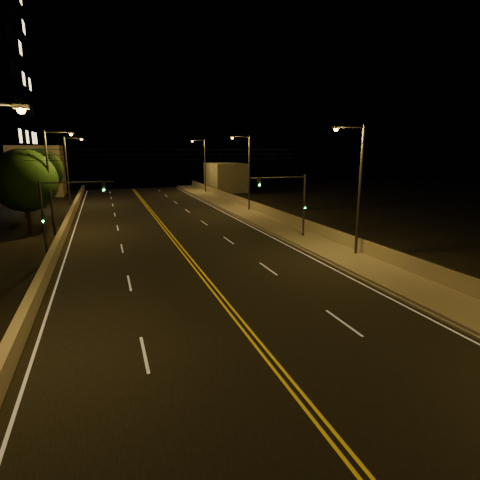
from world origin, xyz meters
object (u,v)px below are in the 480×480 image
object	(u,v)px
streetlight_2	(247,169)
streetlight_1	(357,184)
streetlight_3	(203,163)
streetlight_5	(52,176)
tree_1	(22,177)
traffic_signal_left	(58,209)
tree_2	(40,171)
tree_0	(25,181)
streetlight_6	(69,166)
traffic_signal_right	(293,199)

from	to	relation	value
streetlight_2	streetlight_1	bearing A→B (deg)	-90.00
streetlight_1	streetlight_2	world-z (taller)	same
streetlight_1	streetlight_3	bearing A→B (deg)	90.00
streetlight_5	tree_1	xyz separation A→B (m)	(-4.27, 10.91, -0.68)
traffic_signal_left	tree_2	size ratio (longest dim) A/B	0.72
streetlight_1	tree_0	size ratio (longest dim) A/B	1.20
streetlight_1	streetlight_6	bearing A→B (deg)	120.12
traffic_signal_right	streetlight_5	bearing A→B (deg)	155.53
streetlight_2	streetlight_6	distance (m)	25.56
streetlight_3	streetlight_5	bearing A→B (deg)	-125.41
streetlight_2	tree_0	xyz separation A→B (m)	(-23.96, -5.71, -0.46)
tree_2	streetlight_3	bearing A→B (deg)	23.60
traffic_signal_right	tree_0	size ratio (longest dim) A/B	0.72
streetlight_6	streetlight_2	bearing A→B (deg)	-32.92
streetlight_5	traffic_signal_left	distance (m)	9.30
streetlight_1	streetlight_3	distance (m)	46.04
streetlight_2	tree_2	size ratio (longest dim) A/B	1.19
streetlight_1	traffic_signal_right	world-z (taller)	streetlight_1
streetlight_2	tree_1	xyz separation A→B (m)	(-25.73, 3.68, -0.68)
streetlight_5	traffic_signal_right	size ratio (longest dim) A/B	1.66
streetlight_3	streetlight_5	size ratio (longest dim) A/B	1.00
streetlight_1	traffic_signal_left	world-z (taller)	streetlight_1
streetlight_5	tree_1	distance (m)	11.74
streetlight_3	streetlight_6	world-z (taller)	same
streetlight_5	tree_2	bearing A→B (deg)	100.21
streetlight_1	streetlight_5	world-z (taller)	same
traffic_signal_right	traffic_signal_left	size ratio (longest dim) A/B	1.00
tree_0	tree_2	distance (m)	17.79
traffic_signal_right	traffic_signal_left	bearing A→B (deg)	180.00
tree_1	tree_0	bearing A→B (deg)	-79.33
streetlight_5	streetlight_6	size ratio (longest dim) A/B	1.00
streetlight_3	tree_2	size ratio (longest dim) A/B	1.19
streetlight_5	tree_0	world-z (taller)	streetlight_5
streetlight_1	streetlight_5	size ratio (longest dim) A/B	1.00
streetlight_1	traffic_signal_left	bearing A→B (deg)	161.44
streetlight_5	tree_2	distance (m)	19.60
streetlight_2	tree_2	distance (m)	27.70
streetlight_5	tree_1	size ratio (longest dim) A/B	1.25
streetlight_3	traffic_signal_left	size ratio (longest dim) A/B	1.66
traffic_signal_right	traffic_signal_left	xyz separation A→B (m)	(-18.71, 0.00, 0.00)
streetlight_6	tree_2	bearing A→B (deg)	-152.10
streetlight_1	streetlight_5	bearing A→B (deg)	143.53
streetlight_6	tree_0	world-z (taller)	streetlight_6
tree_2	streetlight_1	bearing A→B (deg)	-54.65
streetlight_1	streetlight_2	distance (m)	23.09
streetlight_5	tree_0	distance (m)	2.97
tree_1	tree_2	distance (m)	8.42
traffic_signal_left	tree_0	xyz separation A→B (m)	(-3.68, 10.57, 1.33)
streetlight_1	streetlight_3	world-z (taller)	same
streetlight_3	tree_1	world-z (taller)	streetlight_3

